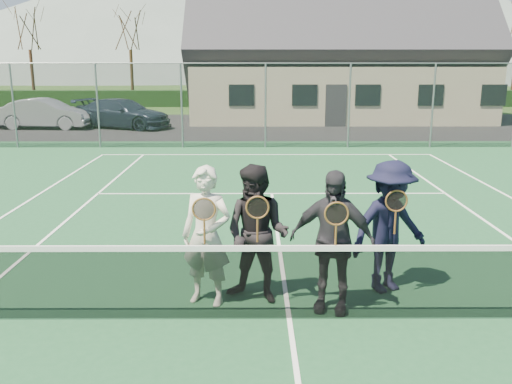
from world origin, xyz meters
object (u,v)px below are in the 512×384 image
Objects in this scene: player_b at (257,234)px; car_c at (123,114)px; tennis_net at (290,279)px; player_d at (389,227)px; car_b at (46,114)px; player_c at (332,241)px; player_a at (207,236)px; clubhouse at (336,43)px.

car_c is at bearing 108.03° from player_b.
player_d is at bearing 32.17° from tennis_net.
player_c is at bearing -146.57° from car_b.
player_b is (0.64, 0.08, -0.00)m from player_a.
tennis_net is at bearing -152.33° from player_c.
car_c is at bearing -156.89° from clubhouse.
player_b is at bearing 6.97° from player_a.
player_c is 1.04m from player_d.
car_b is 2.35× the size of player_a.
car_b is at bearing 117.63° from tennis_net.
car_c is 20.57m from tennis_net.
clubhouse reaches higher than player_d.
player_c is at bearing -17.10° from player_b.
player_b is at bearing 162.90° from player_c.
car_b is 0.90× the size of car_c.
player_d reaches higher than car_c.
player_d reaches higher than car_b.
tennis_net is at bearing -148.15° from car_b.
player_d is (0.85, 0.59, -0.00)m from player_c.
car_c is 2.60× the size of player_d.
player_a is (-5.03, -23.52, -3.07)m from clubhouse.
tennis_net is 6.49× the size of player_d.
player_d is (1.77, 0.31, -0.00)m from player_b.
clubhouse is 8.67× the size of player_c.
player_b reaches higher than car_b.
player_d is (11.48, -18.41, 0.22)m from car_b.
car_c is 20.25m from player_d.
car_c is 20.48m from player_c.
player_b is 1.00× the size of player_c.
car_c is at bearing 113.06° from player_d.
player_d is at bearing 9.89° from player_b.
car_c is 0.40× the size of tennis_net.
player_b is at bearing 124.51° from tennis_net.
player_b and player_d have the same top height.
player_a is at bearing 172.56° from player_c.
player_c is (0.53, 0.28, 0.38)m from tennis_net.
tennis_net is at bearing -99.46° from clubhouse.
player_a is at bearing -170.88° from player_d.
player_a is at bearing -141.42° from car_c.
car_c is 2.60× the size of player_b.
car_c is 19.80m from player_a.
player_c is at bearing -7.44° from player_a.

